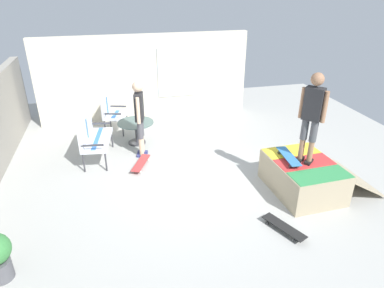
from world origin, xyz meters
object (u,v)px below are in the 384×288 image
Objects in this scene: skateboard_spare at (284,227)px; skateboard_on_ramp at (288,156)px; patio_bench at (92,135)px; patio_table at (136,128)px; skateboard_by_bench at (141,163)px; person_watching at (139,113)px; person_skater at (312,112)px; patio_chair_near_house at (111,111)px; skate_ramp at (304,176)px.

skateboard_on_ramp is (1.18, -0.62, 0.64)m from skateboard_spare.
patio_table is (0.63, -1.03, -0.21)m from patio_bench.
patio_bench reaches higher than skateboard_on_ramp.
person_watching is at bearing -8.95° from skateboard_by_bench.
patio_table is 3.89m from skateboard_on_ramp.
person_skater is 2.12× the size of skateboard_spare.
patio_table is (-0.85, -0.57, -0.21)m from patio_chair_near_house.
patio_chair_near_house is (3.79, 3.57, 0.29)m from skate_ramp.
skateboard_on_ramp is (-3.65, -3.25, 0.12)m from patio_chair_near_house.
skate_ramp is 0.53m from skateboard_on_ramp.
person_skater is (-2.23, -2.89, 0.59)m from person_watching.
person_watching is (-0.69, -0.06, 0.66)m from patio_table.
patio_table is at bearing -58.62° from patio_bench.
person_watching is at bearing -157.53° from patio_chair_near_house.
patio_bench is at bearing 60.03° from person_skater.
skate_ramp is 1.42m from skateboard_spare.
person_watching is 2.21× the size of skateboard_by_bench.
skate_ramp is 3.76m from person_watching.
skateboard_by_bench is (-2.09, -0.55, -0.53)m from patio_chair_near_house.
skate_ramp is at bearing -119.82° from patio_bench.
patio_bench is 1.19m from person_watching.
person_watching is 1.13m from skateboard_by_bench.
skateboard_spare is (-1.05, 0.89, -1.57)m from person_skater.
person_skater is at bearing -119.97° from patio_bench.
skateboard_on_ramp is (0.13, 0.32, 0.41)m from skate_ramp.
person_watching is 2.21× the size of skateboard_spare.
person_skater is 2.11× the size of skateboard_on_ramp.
person_skater is (-3.77, -3.52, 1.04)m from patio_chair_near_house.
skateboard_by_bench is at bearing -121.34° from patio_bench.
patio_table is 1.29m from skateboard_by_bench.
person_skater is 3.76m from skateboard_by_bench.
person_skater is at bearing 74.87° from skate_ramp.
skate_ramp is 1.33m from person_skater.
skate_ramp is 2.50× the size of skateboard_on_ramp.
person_watching is (-1.54, -0.64, 0.45)m from patio_chair_near_house.
skateboard_spare is (-3.29, -1.99, -0.98)m from person_watching.
skate_ramp is 2.00× the size of patio_chair_near_house.
skateboard_by_bench is (1.68, 2.97, -1.57)m from person_skater.
skateboard_by_bench is at bearing 171.05° from person_watching.
patio_table is 0.50× the size of person_watching.
skateboard_by_bench is 3.18m from skateboard_on_ramp.
person_skater reaches higher than skateboard_by_bench.
patio_bench is 1.55m from patio_chair_near_house.
patio_table is 1.11× the size of skateboard_spare.
patio_bench is 4.71m from person_skater.
person_watching reaches higher than skateboard_on_ramp.
skateboard_by_bench is at bearing 60.51° from person_skater.
person_watching is at bearing 52.52° from skate_ramp.
skateboard_by_bench is at bearing 60.69° from skate_ramp.
skateboard_by_bench is at bearing 37.26° from skateboard_spare.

